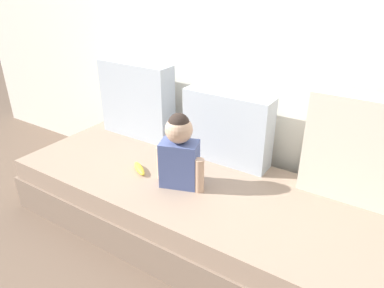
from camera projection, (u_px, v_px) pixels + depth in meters
The scene contains 8 objects.
ground_plane at pixel (198, 232), 2.30m from camera, with size 12.00×12.00×0.00m, color brown.
back_wall at pixel (250, 12), 2.16m from camera, with size 5.64×0.10×2.58m, color silver.
couch at pixel (198, 209), 2.22m from camera, with size 2.44×0.89×0.37m.
throw_pillow_left at pixel (137, 100), 2.64m from camera, with size 0.59×0.16×0.56m, color #B2BCC6.
throw_pillow_center at pixel (227, 128), 2.29m from camera, with size 0.58×0.16×0.47m, color #B2BCC6.
throw_pillow_right at pixel (354, 149), 1.89m from camera, with size 0.50×0.16×0.59m, color beige.
toddler at pixel (179, 151), 2.03m from camera, with size 0.33×0.20×0.45m.
banana at pixel (139, 169), 2.25m from camera, with size 0.17×0.04×0.04m, color yellow.
Camera 1 is at (0.96, -1.54, 1.52)m, focal length 33.32 mm.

